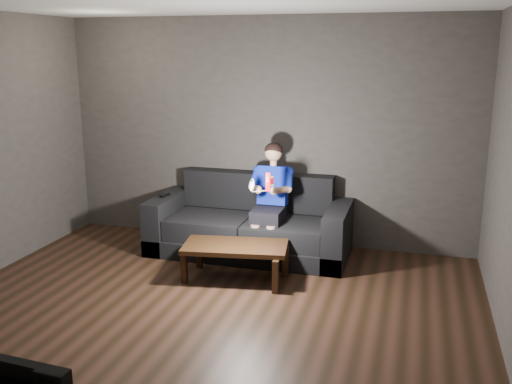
% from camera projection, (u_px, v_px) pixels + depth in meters
% --- Properties ---
extents(floor, '(5.00, 5.00, 0.00)m').
position_uv_depth(floor, '(189.00, 331.00, 4.80)').
color(floor, black).
rests_on(floor, ground).
extents(back_wall, '(5.00, 0.04, 2.70)m').
position_uv_depth(back_wall, '(266.00, 132.00, 6.81)').
color(back_wall, '#383431').
rests_on(back_wall, ground).
extents(sofa, '(2.28, 0.98, 0.88)m').
position_uv_depth(sofa, '(250.00, 228.00, 6.63)').
color(sofa, black).
rests_on(sofa, floor).
extents(child, '(0.49, 0.61, 1.21)m').
position_uv_depth(child, '(271.00, 191.00, 6.39)').
color(child, black).
rests_on(child, sofa).
extents(wii_remote_red, '(0.05, 0.08, 0.20)m').
position_uv_depth(wii_remote_red, '(268.00, 182.00, 5.88)').
color(wii_remote_red, red).
rests_on(wii_remote_red, child).
extents(nunchuk_white, '(0.07, 0.09, 0.14)m').
position_uv_depth(nunchuk_white, '(252.00, 185.00, 5.94)').
color(nunchuk_white, silver).
rests_on(nunchuk_white, child).
extents(wii_remote_black, '(0.07, 0.17, 0.03)m').
position_uv_depth(wii_remote_black, '(165.00, 195.00, 6.74)').
color(wii_remote_black, black).
rests_on(wii_remote_black, sofa).
extents(coffee_table, '(1.12, 0.68, 0.38)m').
position_uv_depth(coffee_table, '(235.00, 249.00, 5.80)').
color(coffee_table, black).
rests_on(coffee_table, floor).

